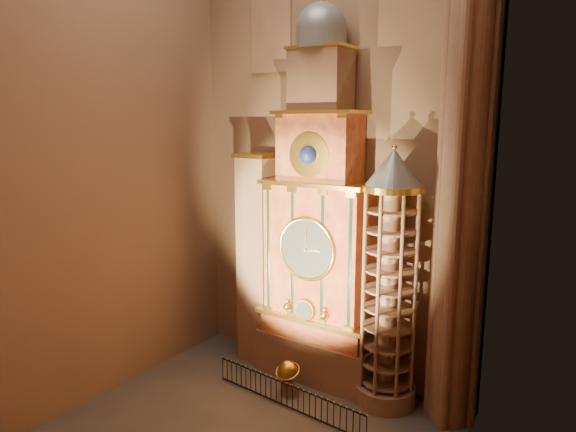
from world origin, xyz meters
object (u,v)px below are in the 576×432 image
Objects in this scene: portrait_tower at (258,258)px; iron_railing at (287,396)px; astronomical_clock at (319,236)px; stair_turret at (389,282)px; celestial_globe at (288,375)px.

iron_railing is at bearing -38.90° from portrait_tower.
portrait_tower is 1.37× the size of iron_railing.
astronomical_clock is at bearing 96.62° from iron_railing.
portrait_tower is at bearing 177.67° from stair_turret.
celestial_globe is at bearing -153.67° from stair_turret.
portrait_tower is 6.91m from stair_turret.
portrait_tower is at bearing 146.21° from celestial_globe.
iron_railing is (-3.15, -2.74, -4.70)m from stair_turret.
portrait_tower is 6.65m from iron_railing.
stair_turret is at bearing 26.33° from celestial_globe.
stair_turret is at bearing -2.33° from portrait_tower.
celestial_globe is (-0.23, -2.11, -5.75)m from astronomical_clock.
astronomical_clock is 10.79× the size of celestial_globe.
celestial_globe is 1.13m from iron_railing.
celestial_globe is at bearing -96.10° from astronomical_clock.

